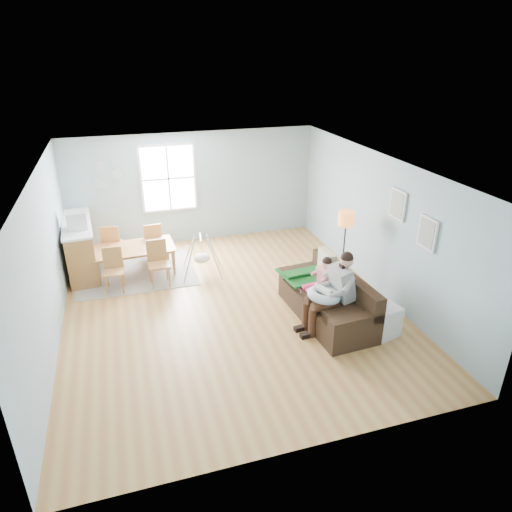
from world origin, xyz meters
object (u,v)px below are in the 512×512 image
object	(u,v)px
toddler	(321,276)
chair_sw	(113,267)
sofa	(329,302)
chair_nw	(111,242)
floor_lamp	(346,225)
monitor	(76,220)
baby_swing	(202,257)
father	(333,290)
storage_cube	(383,321)
chair_ne	(153,239)
counter	(80,246)
dining_table	(135,261)
chair_se	(158,260)

from	to	relation	value
toddler	chair_sw	distance (m)	4.12
sofa	chair_nw	bearing A→B (deg)	137.05
floor_lamp	monitor	distance (m)	5.42
baby_swing	father	bearing A→B (deg)	-57.24
storage_cube	sofa	bearing A→B (deg)	129.00
toddler	baby_swing	size ratio (longest dim) A/B	0.93
sofa	chair_nw	distance (m)	5.05
sofa	chair_ne	xyz separation A→B (m)	(-2.79, 3.44, 0.19)
sofa	counter	xyz separation A→B (m)	(-4.34, 3.34, 0.26)
storage_cube	chair_nw	bearing A→B (deg)	135.72
toddler	storage_cube	size ratio (longest dim) A/B	1.56
floor_lamp	chair_nw	world-z (taller)	floor_lamp
chair_sw	counter	xyz separation A→B (m)	(-0.66, 1.12, 0.07)
counter	father	bearing A→B (deg)	-40.87
storage_cube	monitor	distance (m)	6.27
dining_table	sofa	bearing A→B (deg)	-44.06
storage_cube	chair_nw	size ratio (longest dim) A/B	0.60
chair_ne	counter	bearing A→B (deg)	-176.08
storage_cube	chair_se	xyz separation A→B (m)	(-3.43, 3.00, 0.27)
dining_table	chair_se	xyz separation A→B (m)	(0.44, -0.61, 0.24)
counter	dining_table	bearing A→B (deg)	-24.78
floor_lamp	storage_cube	distance (m)	2.13
sofa	chair_ne	size ratio (longest dim) A/B	2.50
storage_cube	toddler	bearing A→B (deg)	126.41
floor_lamp	chair_ne	bearing A→B (deg)	146.32
storage_cube	baby_swing	size ratio (longest dim) A/B	0.60
father	counter	world-z (taller)	father
toddler	chair_sw	size ratio (longest dim) A/B	1.00
chair_sw	chair_ne	bearing A→B (deg)	54.00
counter	chair_se	bearing A→B (deg)	-35.95
toddler	dining_table	size ratio (longest dim) A/B	0.52
toddler	storage_cube	distance (m)	1.31
toddler	counter	size ratio (longest dim) A/B	0.43
storage_cube	dining_table	xyz separation A→B (m)	(-3.87, 3.61, 0.03)
sofa	baby_swing	xyz separation A→B (m)	(-1.87, 2.40, 0.07)
sofa	chair_se	world-z (taller)	chair_se
sofa	chair_se	distance (m)	3.58
chair_ne	counter	xyz separation A→B (m)	(-1.55, -0.11, 0.07)
chair_se	baby_swing	size ratio (longest dim) A/B	0.99
counter	chair_nw	bearing A→B (deg)	9.01
sofa	chair_se	xyz separation A→B (m)	(-2.80, 2.22, 0.23)
chair_ne	toddler	bearing A→B (deg)	-50.23
chair_se	counter	xyz separation A→B (m)	(-1.54, 1.12, 0.03)
sofa	chair_sw	xyz separation A→B (m)	(-3.68, 2.22, 0.19)
sofa	chair_sw	distance (m)	4.30
floor_lamp	chair_ne	world-z (taller)	floor_lamp
father	chair_ne	distance (m)	4.62
father	dining_table	xyz separation A→B (m)	(-3.13, 3.15, -0.46)
storage_cube	monitor	world-z (taller)	monitor
storage_cube	counter	xyz separation A→B (m)	(-4.97, 4.12, 0.30)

